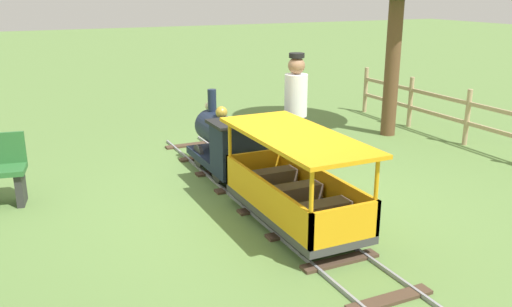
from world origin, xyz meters
name	(u,v)px	position (x,y,z in m)	size (l,w,h in m)	color
ground_plane	(260,200)	(0.00, 0.00, 0.00)	(60.00, 60.00, 0.00)	#608442
track	(257,197)	(0.00, 0.09, 0.02)	(0.78, 5.70, 0.04)	gray
locomotive	(229,142)	(0.00, 0.94, 0.48)	(0.74, 1.45, 1.04)	#192338
passenger_car	(294,189)	(0.00, -0.81, 0.42)	(0.84, 2.00, 0.97)	#3F3F3F
conductor_person	(296,104)	(0.85, 0.69, 0.96)	(0.30, 0.30, 1.62)	#282D47
fence_section	(502,125)	(4.01, 0.09, 0.48)	(0.08, 6.78, 0.90)	tan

